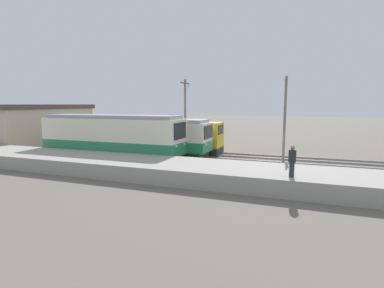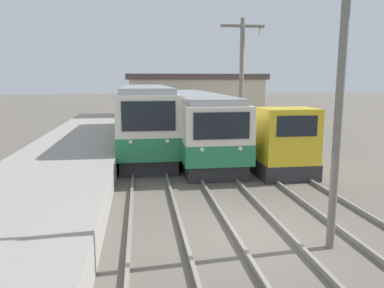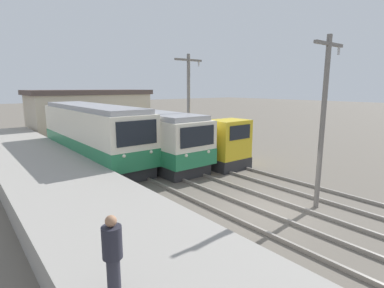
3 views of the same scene
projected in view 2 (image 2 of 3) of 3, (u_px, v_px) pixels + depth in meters
name	position (u px, v px, depth m)	size (l,w,h in m)	color
ground_plane	(252.00, 234.00, 10.28)	(200.00, 200.00, 0.00)	#665E54
platform_left	(10.00, 229.00, 9.34)	(4.50, 54.00, 0.98)	gray
track_left	(157.00, 237.00, 9.91)	(1.54, 60.00, 0.14)	gray
track_center	(259.00, 231.00, 10.30)	(1.54, 60.00, 0.14)	gray
track_right	(360.00, 225.00, 10.71)	(1.54, 60.00, 0.14)	gray
commuter_train_left	(146.00, 122.00, 21.68)	(2.84, 12.43, 3.80)	#28282B
commuter_train_center	(194.00, 124.00, 22.04)	(2.84, 15.06, 3.40)	#28282B
shunting_locomotive	(274.00, 144.00, 17.38)	(2.40, 5.52, 3.00)	#28282B
catenary_mast_near	(340.00, 98.00, 8.79)	(2.00, 0.20, 6.89)	slate
catenary_mast_mid	(241.00, 89.00, 17.21)	(2.00, 0.20, 6.89)	slate
station_building	(194.00, 99.00, 35.55)	(12.60, 6.30, 4.65)	beige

